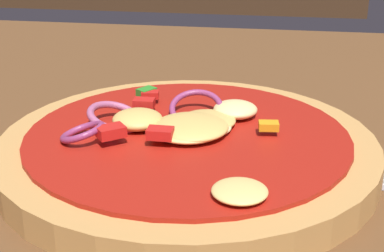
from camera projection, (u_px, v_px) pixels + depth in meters
The scene contains 2 objects.
dining_table at pixel (118, 180), 0.42m from camera, with size 1.36×0.84×0.04m.
pizza at pixel (187, 147), 0.39m from camera, with size 0.26×0.26×0.04m.
Camera 1 is at (0.11, -0.36, 0.21)m, focal length 54.06 mm.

